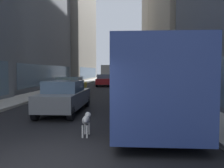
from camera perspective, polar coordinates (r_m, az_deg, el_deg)
ground_plane at (r=39.76m, az=1.01°, el=0.32°), size 120.00×120.00×0.00m
sidewalk_left at (r=40.43m, az=-7.08°, el=0.45°), size 2.40×110.00×0.15m
sidewalk_right at (r=39.88m, az=9.22°, el=0.39°), size 2.40×110.00×0.15m
building_left_mid at (r=32.49m, az=-22.38°, el=15.77°), size 8.24×20.42×18.48m
building_right_mid at (r=37.91m, az=19.92°, el=18.10°), size 11.39×23.64×23.78m
building_right_far at (r=61.57m, az=13.67°, el=17.95°), size 11.30×21.32×35.43m
transit_bus at (r=11.11m, az=8.27°, el=1.55°), size 2.78×11.53×3.05m
car_silver_sedan at (r=25.44m, az=5.75°, el=0.43°), size 1.76×4.74×1.62m
car_yellow_taxi at (r=19.26m, az=-10.43°, el=-0.54°), size 1.92×4.65×1.62m
car_grey_wagon at (r=11.72m, az=-11.74°, el=-3.06°), size 1.76×4.73×1.62m
car_red_coupe at (r=31.06m, az=-1.99°, el=0.98°), size 1.83×4.50×1.62m
car_blue_hatchback at (r=48.66m, az=2.94°, el=1.85°), size 1.89×4.51×1.62m
box_truck at (r=40.48m, az=-0.63°, el=2.74°), size 2.30×7.50×3.05m
dalmatian_dog at (r=7.53m, az=-6.51°, el=-9.00°), size 0.22×0.96×0.72m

